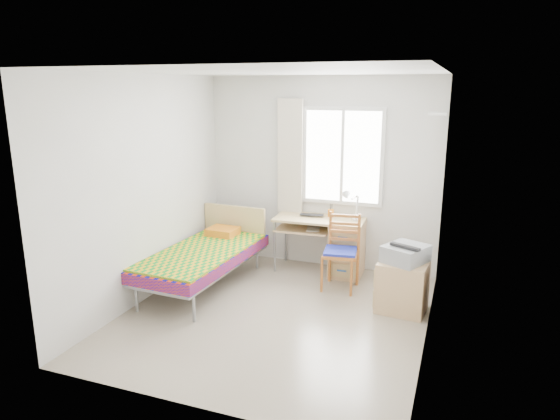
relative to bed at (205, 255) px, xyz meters
The scene contains 17 objects.
floor 1.28m from the bed, 22.94° to the right, with size 3.50×3.50×0.00m, color #BCAD93.
ceiling 2.51m from the bed, 22.94° to the right, with size 3.50×3.50×0.00m, color white.
wall_back 1.92m from the bed, 48.69° to the left, with size 3.20×3.20×0.00m, color silver.
wall_left 1.12m from the bed, 135.27° to the right, with size 3.50×3.50×0.00m, color silver.
wall_right 2.90m from the bed, ahead, with size 3.50×3.50×0.00m, color silver.
window 2.21m from the bed, 41.39° to the left, with size 1.10×0.04×1.30m.
curtain 1.74m from the bed, 59.82° to the left, with size 0.35×0.05×1.70m, color beige.
floating_shelf 3.27m from the bed, 19.52° to the left, with size 0.20×0.32×0.03m, color white.
bed is the anchor object (origin of this frame).
desk 1.81m from the bed, 33.56° to the left, with size 1.21×0.60×0.74m.
chair 1.71m from the bed, 18.67° to the left, with size 0.46×0.46×0.94m.
cabinet 2.42m from the bed, ahead, with size 0.57×0.52×0.57m.
printer 2.44m from the bed, ahead, with size 0.55×0.58×0.20m.
laptop 1.52m from the bed, 43.62° to the left, with size 0.32×0.21×0.03m, color black.
pen_cup 1.77m from the bed, 40.60° to the left, with size 0.08×0.08×0.10m, color orange.
task_lamp 1.96m from the bed, 30.36° to the left, with size 0.23×0.33×0.42m.
book 1.42m from the bed, 43.08° to the left, with size 0.17×0.23×0.02m, color gray.
Camera 1 is at (1.82, -4.74, 2.46)m, focal length 32.00 mm.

